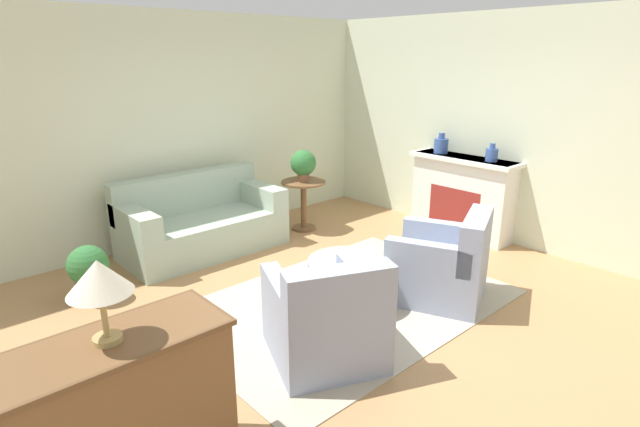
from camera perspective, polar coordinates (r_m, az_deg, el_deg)
The scene contains 16 objects.
ground_plane at distance 4.89m, azimuth 3.08°, elevation -10.24°, with size 16.00×16.00×0.00m, color #AD7F51.
wall_back at distance 6.66m, azimuth -14.37°, elevation 9.47°, with size 9.50×0.12×2.80m.
wall_right at distance 6.64m, azimuth 20.53°, elevation 8.90°, with size 0.12×9.40×2.80m.
rug at distance 4.88m, azimuth 3.08°, elevation -10.19°, with size 3.08×2.10×0.01m.
couch at distance 6.20m, azimuth -13.41°, elevation -1.18°, with size 1.89×0.92×0.92m.
armchair_left at distance 3.91m, azimuth 0.72°, elevation -12.17°, with size 1.08×1.11×0.88m.
armchair_right at distance 4.99m, azimuth 13.93°, elevation -5.86°, with size 1.08×1.11×0.88m.
ottoman_table at distance 4.73m, azimuth 3.13°, elevation -7.23°, with size 0.75×0.75×0.45m.
side_table at distance 6.73m, azimuth -1.90°, elevation 2.00°, with size 0.59×0.59×0.68m.
fireplace at distance 6.78m, azimuth 15.93°, elevation 2.12°, with size 0.44×1.43×1.04m.
dresser at distance 2.98m, azimuth -21.95°, elevation -20.89°, with size 1.17×0.49×0.94m.
vase_mantel_near at distance 6.84m, azimuth 13.68°, elevation 7.60°, with size 0.19×0.19×0.27m.
vase_mantel_far at distance 6.46m, azimuth 19.04°, elevation 6.42°, with size 0.15×0.15×0.22m.
potted_plant_on_side_table at distance 6.63m, azimuth -1.93°, elevation 5.71°, with size 0.34×0.34×0.42m.
potted_plant_floor at distance 5.30m, azimuth -24.92°, elevation -5.95°, with size 0.38×0.38×0.56m.
table_lamp at distance 2.58m, azimuth -23.94°, elevation -6.91°, with size 0.31×0.31×0.43m.
Camera 1 is at (-3.09, -3.02, 2.28)m, focal length 28.00 mm.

